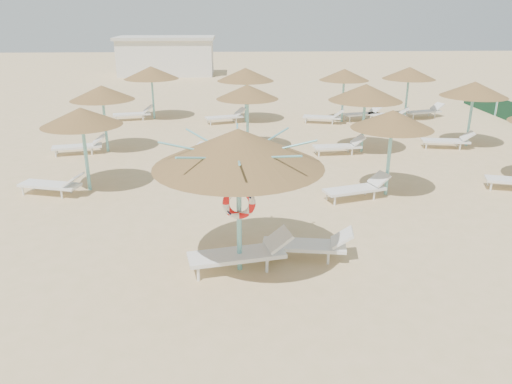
{
  "coord_description": "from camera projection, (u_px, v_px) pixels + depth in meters",
  "views": [
    {
      "loc": [
        -0.34,
        -10.25,
        5.47
      ],
      "look_at": [
        0.2,
        1.09,
        1.3
      ],
      "focal_mm": 35.0,
      "sensor_mm": 36.0,
      "label": 1
    }
  ],
  "objects": [
    {
      "name": "service_hut",
      "position": [
        166.0,
        56.0,
        43.49
      ],
      "size": [
        8.4,
        4.4,
        3.25
      ],
      "color": "silver",
      "rests_on": "ground"
    },
    {
      "name": "lounger_main_b",
      "position": [
        310.0,
        244.0,
        11.54
      ],
      "size": [
        2.14,
        0.92,
        0.75
      ],
      "rotation": [
        0.0,
        0.0,
        -0.15
      ],
      "color": "white",
      "rests_on": "ground"
    },
    {
      "name": "ground",
      "position": [
        250.0,
        261.0,
        11.52
      ],
      "size": [
        120.0,
        120.0,
        0.0
      ],
      "primitive_type": "plane",
      "color": "#DEB887",
      "rests_on": "ground"
    },
    {
      "name": "lounger_main_a",
      "position": [
        243.0,
        253.0,
        11.05
      ],
      "size": [
        2.39,
        1.13,
        0.83
      ],
      "rotation": [
        0.0,
        0.0,
        0.2
      ],
      "color": "white",
      "rests_on": "ground"
    },
    {
      "name": "main_palapa",
      "position": [
        238.0,
        149.0,
        10.2
      ],
      "size": [
        3.58,
        3.58,
        3.21
      ],
      "color": "#74C7CA",
      "rests_on": "ground"
    },
    {
      "name": "palapa_field",
      "position": [
        308.0,
        89.0,
        20.88
      ],
      "size": [
        19.61,
        14.65,
        2.72
      ],
      "color": "#74C7CA",
      "rests_on": "ground"
    }
  ]
}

